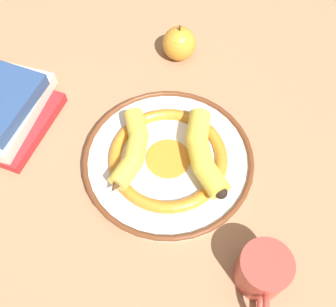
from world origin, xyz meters
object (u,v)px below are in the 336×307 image
at_px(decorative_bowl, 168,160).
at_px(banana_b, 132,150).
at_px(coffee_mug, 263,272).
at_px(apple, 179,43).
at_px(banana_a, 203,151).
at_px(book_stack, 6,111).

relative_size(decorative_bowl, banana_b, 1.88).
height_order(banana_b, coffee_mug, coffee_mug).
height_order(coffee_mug, apple, apple).
distance_m(decorative_bowl, coffee_mug, 0.26).
bearing_deg(coffee_mug, apple, -159.61).
bearing_deg(banana_a, apple, 177.59).
relative_size(banana_b, apple, 1.97).
bearing_deg(apple, coffee_mug, 43.68).
height_order(decorative_bowl, apple, apple).
bearing_deg(decorative_bowl, banana_a, 117.17).
distance_m(banana_b, book_stack, 0.27).
bearing_deg(banana_b, coffee_mug, -127.08).
xyz_separation_m(banana_a, coffee_mug, (0.14, 0.18, -0.01)).
distance_m(decorative_bowl, banana_b, 0.07).
height_order(book_stack, coffee_mug, book_stack).
distance_m(banana_b, coffee_mug, 0.30).
relative_size(book_stack, coffee_mug, 1.91).
bearing_deg(coffee_mug, decorative_bowl, -138.96).
bearing_deg(book_stack, coffee_mug, -105.43).
distance_m(coffee_mug, apple, 0.51).
height_order(decorative_bowl, book_stack, book_stack).
relative_size(banana_b, book_stack, 0.75).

